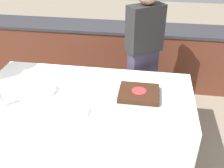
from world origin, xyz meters
TOP-DOWN VIEW (x-y plane):
  - ground_plane at (0.00, 0.00)m, footprint 14.00×14.00m
  - back_counter at (0.00, 1.58)m, footprint 4.40×0.58m
  - dining_table at (0.00, 0.00)m, footprint 2.17×1.01m
  - cake at (0.54, -0.02)m, footprint 0.43×0.37m
  - plate_stack at (-0.40, -0.09)m, footprint 0.22×0.22m
  - wine_glass at (-0.70, -0.39)m, footprint 0.07×0.07m
  - side_plate_near_cake at (0.60, 0.30)m, footprint 0.21×0.21m
  - utensil_pile at (0.03, -0.37)m, footprint 0.18×0.12m
  - person_cutting_cake at (0.54, 0.73)m, footprint 0.45×0.41m

SIDE VIEW (x-z plane):
  - ground_plane at x=0.00m, z-range 0.00..0.00m
  - dining_table at x=0.00m, z-range 0.00..0.77m
  - back_counter at x=0.00m, z-range 0.00..0.92m
  - side_plate_near_cake at x=0.60m, z-range 0.77..0.78m
  - utensil_pile at x=0.03m, z-range 0.77..0.79m
  - plate_stack at x=-0.40m, z-range 0.77..0.82m
  - cake at x=0.54m, z-range 0.77..0.83m
  - person_cutting_cake at x=0.54m, z-range 0.03..1.72m
  - wine_glass at x=-0.70m, z-range 0.80..0.97m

